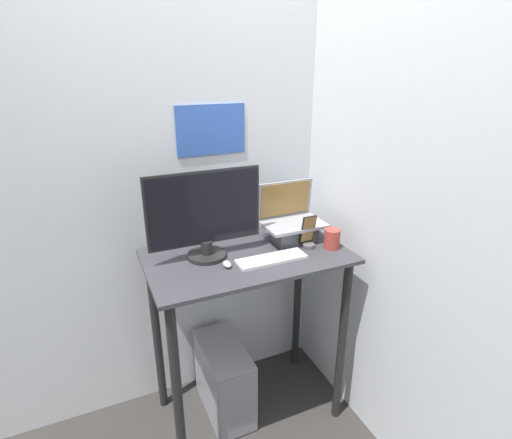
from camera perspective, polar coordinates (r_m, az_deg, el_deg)
name	(u,v)px	position (r m, az deg, el deg)	size (l,w,h in m)	color
wall_back	(220,184)	(2.27, -5.12, 5.10)	(6.00, 0.06, 2.60)	silver
wall_side_right	(386,206)	(1.99, 18.03, 1.81)	(0.05, 6.00, 2.60)	silver
desk	(247,293)	(2.14, -1.25, -10.43)	(1.02, 0.60, 1.03)	#333338
laptop	(292,225)	(2.17, 5.20, -0.83)	(0.33, 0.23, 0.31)	#4C4C51
monitor	(205,217)	(1.93, -7.30, 0.37)	(0.56, 0.19, 0.44)	black
keyboard	(272,259)	(1.97, 2.24, -5.62)	(0.35, 0.11, 0.02)	silver
mouse	(227,264)	(1.91, -4.16, -6.38)	(0.04, 0.06, 0.03)	#99999E
cell_phone	(308,236)	(2.10, 7.48, -2.41)	(0.08, 0.07, 0.18)	#4C4C51
computer_tower	(224,379)	(2.51, -4.55, -21.76)	(0.23, 0.46, 0.44)	gray
mug	(332,239)	(2.12, 10.81, -2.69)	(0.08, 0.08, 0.10)	#9E382D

